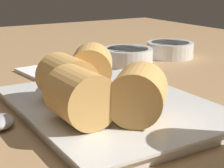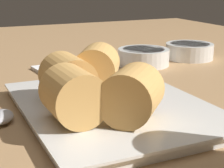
% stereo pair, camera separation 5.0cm
% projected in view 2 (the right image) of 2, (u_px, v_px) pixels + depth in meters
% --- Properties ---
extents(table_surface, '(1.80, 1.40, 0.02)m').
position_uv_depth(table_surface, '(119.00, 112.00, 0.51)').
color(table_surface, '#A87F54').
rests_on(table_surface, ground).
extents(serving_plate, '(0.28, 0.22, 0.01)m').
position_uv_depth(serving_plate, '(112.00, 108.00, 0.47)').
color(serving_plate, silver).
rests_on(serving_plate, table_surface).
extents(roll_front_left, '(0.07, 0.06, 0.06)m').
position_uv_depth(roll_front_left, '(66.00, 78.00, 0.47)').
color(roll_front_left, '#DBA356').
rests_on(roll_front_left, serving_plate).
extents(roll_front_right, '(0.07, 0.06, 0.06)m').
position_uv_depth(roll_front_right, '(72.00, 94.00, 0.40)').
color(roll_front_right, '#DBA356').
rests_on(roll_front_right, serving_plate).
extents(roll_back_left, '(0.08, 0.08, 0.06)m').
position_uv_depth(roll_back_left, '(97.00, 66.00, 0.53)').
color(roll_back_left, '#DBA356').
rests_on(roll_back_left, serving_plate).
extents(roll_back_right, '(0.09, 0.09, 0.06)m').
position_uv_depth(roll_back_right, '(133.00, 94.00, 0.40)').
color(roll_back_right, '#DBA356').
rests_on(roll_back_right, serving_plate).
extents(dipping_bowl_near, '(0.10, 0.10, 0.03)m').
position_uv_depth(dipping_bowl_near, '(143.00, 56.00, 0.73)').
color(dipping_bowl_near, silver).
rests_on(dipping_bowl_near, table_surface).
extents(dipping_bowl_far, '(0.10, 0.10, 0.03)m').
position_uv_depth(dipping_bowl_far, '(189.00, 50.00, 0.78)').
color(dipping_bowl_far, silver).
rests_on(dipping_bowl_far, table_surface).
extents(napkin, '(0.14, 0.12, 0.01)m').
position_uv_depth(napkin, '(70.00, 71.00, 0.67)').
color(napkin, white).
rests_on(napkin, table_surface).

